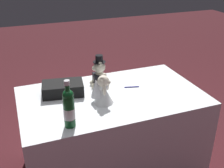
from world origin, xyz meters
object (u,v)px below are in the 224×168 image
champagne_bottle (69,108)px  signing_pen (132,87)px  teddy_bear_groom (99,74)px  teddy_bear_bride (102,90)px  gift_case_black (63,88)px

champagne_bottle → signing_pen: champagne_bottle is taller
teddy_bear_groom → teddy_bear_bride: teddy_bear_groom is taller
champagne_bottle → signing_pen: (-0.63, -0.38, -0.14)m
teddy_bear_groom → champagne_bottle: champagne_bottle is taller
teddy_bear_bride → signing_pen: size_ratio=1.79×
teddy_bear_groom → champagne_bottle: (0.37, 0.51, 0.03)m
teddy_bear_groom → teddy_bear_bride: size_ratio=1.20×
teddy_bear_groom → champagne_bottle: size_ratio=0.84×
signing_pen → gift_case_black: bearing=-9.2°
teddy_bear_bride → gift_case_black: teddy_bear_bride is taller
champagne_bottle → signing_pen: bearing=-149.1°
gift_case_black → champagne_bottle: bearing=83.8°
teddy_bear_bride → signing_pen: 0.38m
signing_pen → gift_case_black: 0.59m
teddy_bear_groom → gift_case_black: teddy_bear_groom is taller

